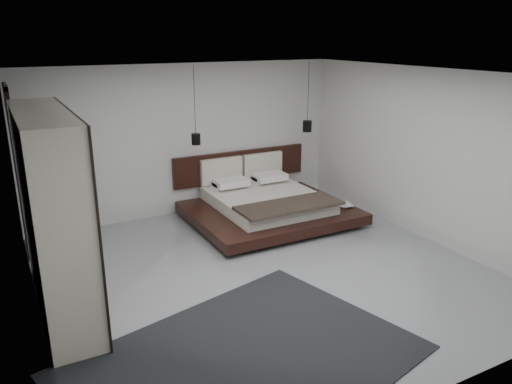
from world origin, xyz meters
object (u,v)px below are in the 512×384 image
lattice_screen (18,172)px  wardrobe (54,215)px  pendant_left (196,139)px  pendant_right (307,126)px  bed (266,204)px  rug (244,361)px

lattice_screen → wardrobe: bearing=-83.2°
pendant_left → lattice_screen: bearing=178.1°
lattice_screen → pendant_right: size_ratio=1.95×
wardrobe → bed: bearing=22.5°
bed → lattice_screen: bearing=172.3°
bed → rug: (-2.28, -3.61, -0.28)m
lattice_screen → pendant_left: bearing=-1.9°
bed → pendant_left: (-1.16, 0.45, 1.26)m
lattice_screen → rug: 4.69m
pendant_right → rug: 5.55m
bed → rug: size_ratio=0.80×
rug → wardrobe: bearing=126.3°
pendant_right → rug: bearing=-130.3°
lattice_screen → pendant_left: (2.87, -0.09, 0.25)m
lattice_screen → pendant_right: pendant_right is taller
pendant_left → wardrobe: pendant_left is taller
bed → rug: bed is taller
pendant_left → wardrobe: 3.31m
lattice_screen → rug: size_ratio=0.74×
lattice_screen → bed: 4.19m
lattice_screen → pendant_left: size_ratio=1.92×
pendant_left → rug: (-1.12, -4.06, -1.54)m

